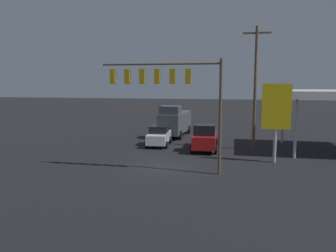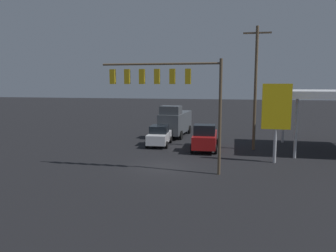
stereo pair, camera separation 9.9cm
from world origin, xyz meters
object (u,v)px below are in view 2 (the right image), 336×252
pickup_parked (205,138)px  delivery_truck (175,121)px  traffic_signal_assembly (168,85)px  utility_pole (255,86)px  sedan_far (159,136)px  price_sign (276,109)px

pickup_parked → delivery_truck: bearing=-152.3°
traffic_signal_assembly → pickup_parked: bearing=-103.4°
pickup_parked → utility_pole: bearing=101.3°
utility_pole → delivery_truck: (8.34, -6.09, -4.07)m
traffic_signal_assembly → sedan_far: 10.76m
traffic_signal_assembly → utility_pole: utility_pole is taller
sedan_far → delivery_truck: bearing=171.5°
price_sign → sedan_far: (10.17, -5.06, -3.12)m
traffic_signal_assembly → utility_pole: 10.73m
pickup_parked → price_sign: bearing=54.9°
utility_pole → delivery_truck: 11.10m
sedan_far → pickup_parked: (-4.55, 1.38, 0.16)m
traffic_signal_assembly → price_sign: size_ratio=1.35×
sedan_far → price_sign: bearing=60.3°
pickup_parked → sedan_far: bearing=-108.7°
delivery_truck → sedan_far: size_ratio=1.55×
traffic_signal_assembly → delivery_truck: bearing=-81.7°
traffic_signal_assembly → sedan_far: traffic_signal_assembly is taller
delivery_truck → pickup_parked: (-4.03, 7.10, -0.58)m
utility_pole → delivery_truck: utility_pole is taller
utility_pole → price_sign: utility_pole is taller
price_sign → pickup_parked: 7.34m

